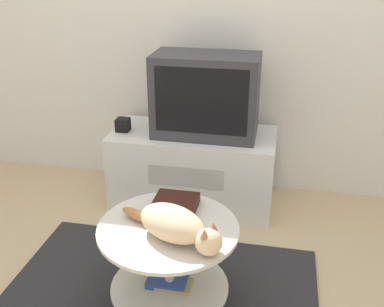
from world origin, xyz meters
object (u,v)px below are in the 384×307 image
(tv, at_px, (206,96))
(cat, at_px, (176,225))
(speaker, at_px, (123,125))
(dvd_box, at_px, (175,205))

(tv, bearing_deg, cat, -86.46)
(tv, xyz_separation_m, cat, (0.07, -1.13, -0.24))
(speaker, height_order, dvd_box, speaker)
(tv, relative_size, speaker, 7.77)
(tv, height_order, cat, tv)
(speaker, relative_size, cat, 0.17)
(dvd_box, relative_size, cat, 0.41)
(cat, bearing_deg, dvd_box, 129.96)
(dvd_box, bearing_deg, speaker, 123.84)
(tv, height_order, speaker, tv)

